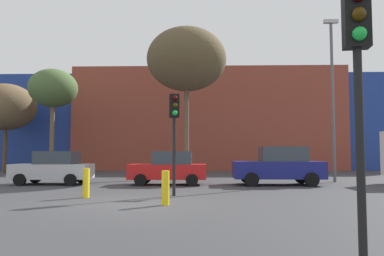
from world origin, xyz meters
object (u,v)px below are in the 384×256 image
object	(u,v)px
parked_car_2	(169,168)
bollard_yellow_0	(86,183)
parked_car_1	(54,168)
traffic_light_near_right	(358,59)
bollard_yellow_1	(165,188)
street_lamp	(333,90)
bare_tree_2	(187,60)
bare_tree_0	(53,89)
parked_car_3	(279,166)
bare_tree_1	(6,107)
traffic_light_island	(174,121)

from	to	relation	value
parked_car_2	bollard_yellow_0	size ratio (longest dim) A/B	3.69
parked_car_1	traffic_light_near_right	distance (m)	16.81
bollard_yellow_0	bollard_yellow_1	size ratio (longest dim) A/B	0.99
street_lamp	traffic_light_near_right	bearing A→B (deg)	-108.14
bollard_yellow_0	street_lamp	size ratio (longest dim) A/B	0.12
bare_tree_2	street_lamp	xyz separation A→B (m)	(8.29, -3.14, -2.57)
bare_tree_0	bare_tree_2	bearing A→B (deg)	-21.44
parked_car_1	street_lamp	distance (m)	15.57
parked_car_3	bare_tree_1	size ratio (longest dim) A/B	0.60
parked_car_2	traffic_light_near_right	bearing A→B (deg)	106.13
bare_tree_0	bollard_yellow_1	size ratio (longest dim) A/B	7.61
parked_car_3	street_lamp	world-z (taller)	street_lamp
parked_car_1	parked_car_2	size ratio (longest dim) A/B	1.00
traffic_light_near_right	bare_tree_1	bearing A→B (deg)	-135.75
traffic_light_island	street_lamp	world-z (taller)	street_lamp
parked_car_3	bare_tree_1	distance (m)	23.34
bare_tree_0	bare_tree_2	distance (m)	11.27
parked_car_1	bollard_yellow_1	bearing A→B (deg)	131.40
parked_car_3	bollard_yellow_1	world-z (taller)	parked_car_3
parked_car_2	traffic_light_near_right	world-z (taller)	traffic_light_near_right
parked_car_1	bare_tree_0	size ratio (longest dim) A/B	0.48
parked_car_1	traffic_light_island	bearing A→B (deg)	143.35
bollard_yellow_1	traffic_light_island	bearing A→B (deg)	88.06
bare_tree_2	bollard_yellow_1	bearing A→B (deg)	-90.60
parked_car_1	traffic_light_near_right	xyz separation A→B (m)	(9.80, -13.50, 2.11)
parked_car_1	parked_car_2	world-z (taller)	parked_car_1
parked_car_2	traffic_light_island	bearing A→B (deg)	97.31
traffic_light_near_right	bollard_yellow_0	size ratio (longest dim) A/B	3.83
traffic_light_near_right	street_lamp	distance (m)	16.38
traffic_light_near_right	bollard_yellow_1	size ratio (longest dim) A/B	3.80
parked_car_1	parked_car_2	distance (m)	5.89
traffic_light_near_right	parked_car_1	bearing A→B (deg)	-136.44
parked_car_2	bare_tree_0	size ratio (longest dim) A/B	0.48
parked_car_1	bollard_yellow_0	bearing A→B (deg)	121.85
traffic_light_near_right	bare_tree_2	xyz separation A→B (m)	(-3.24, 18.57, 4.72)
parked_car_2	street_lamp	distance (m)	10.11
traffic_light_island	bare_tree_2	bearing A→B (deg)	165.55
parked_car_3	street_lamp	xyz separation A→B (m)	(3.44, 1.94, 4.15)
traffic_light_island	parked_car_2	bearing A→B (deg)	173.13
parked_car_3	bollard_yellow_0	size ratio (longest dim) A/B	4.20
parked_car_2	bare_tree_1	world-z (taller)	bare_tree_1
parked_car_1	traffic_light_near_right	size ratio (longest dim) A/B	0.97
parked_car_1	traffic_light_island	xyz separation A→B (m)	(6.51, -4.85, 1.99)
traffic_light_island	bare_tree_1	xyz separation A→B (m)	(-15.10, 16.04, 2.54)
bare_tree_1	bollard_yellow_1	size ratio (longest dim) A/B	6.91
bare_tree_0	bollard_yellow_0	xyz separation A→B (m)	(7.27, -14.64, -5.98)
traffic_light_near_right	bare_tree_2	bearing A→B (deg)	-162.53
parked_car_2	bare_tree_0	world-z (taller)	bare_tree_0
bare_tree_0	bollard_yellow_0	size ratio (longest dim) A/B	7.66
street_lamp	bare_tree_1	bearing A→B (deg)	158.44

